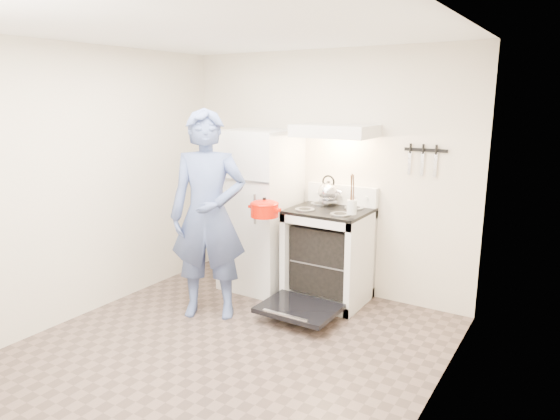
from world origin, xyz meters
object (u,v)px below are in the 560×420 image
(refrigerator, at_px, (260,210))
(tea_kettle, at_px, (328,191))
(person, at_px, (208,216))
(dutch_oven, at_px, (264,210))
(stove_body, at_px, (329,257))

(refrigerator, height_order, tea_kettle, refrigerator)
(tea_kettle, relative_size, person, 0.16)
(person, distance_m, dutch_oven, 0.52)
(stove_body, distance_m, dutch_oven, 0.86)
(tea_kettle, xyz_separation_m, person, (-0.70, -1.04, -0.14))
(refrigerator, xyz_separation_m, stove_body, (0.81, 0.02, -0.39))
(person, xyz_separation_m, dutch_oven, (0.38, 0.36, 0.03))
(refrigerator, relative_size, tea_kettle, 5.51)
(tea_kettle, xyz_separation_m, dutch_oven, (-0.32, -0.69, -0.11))
(stove_body, bearing_deg, refrigerator, -178.23)
(refrigerator, height_order, person, person)
(stove_body, relative_size, person, 0.48)
(stove_body, xyz_separation_m, dutch_oven, (-0.41, -0.54, 0.53))
(stove_body, relative_size, tea_kettle, 2.98)
(refrigerator, xyz_separation_m, tea_kettle, (0.72, 0.17, 0.25))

